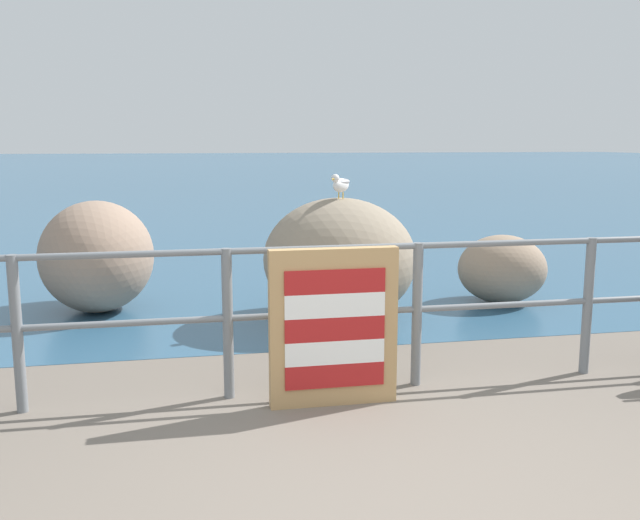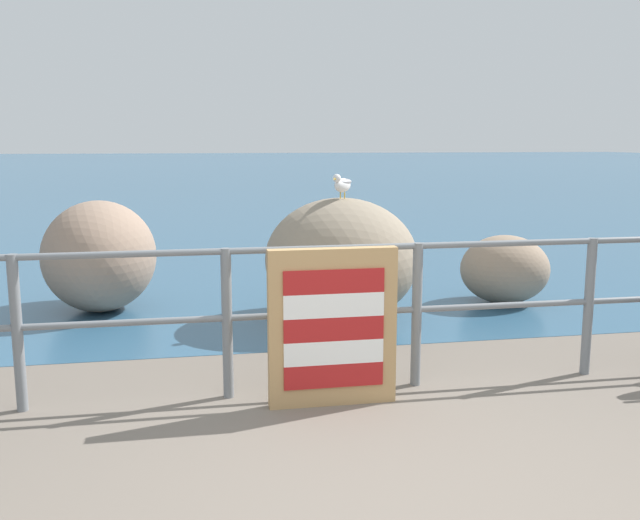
{
  "view_description": "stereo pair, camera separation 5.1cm",
  "coord_description": "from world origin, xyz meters",
  "px_view_note": "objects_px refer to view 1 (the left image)",
  "views": [
    {
      "loc": [
        -0.94,
        -2.9,
        1.72
      ],
      "look_at": [
        0.05,
        2.08,
        0.85
      ],
      "focal_mm": 39.56,
      "sensor_mm": 36.0,
      "label": 1
    },
    {
      "loc": [
        -0.89,
        -2.91,
        1.72
      ],
      "look_at": [
        0.05,
        2.08,
        0.85
      ],
      "focal_mm": 39.56,
      "sensor_mm": 36.0,
      "label": 2
    }
  ],
  "objects_px": {
    "breakwater_boulder_left": "(97,256)",
    "breakwater_boulder_right": "(502,269)",
    "breakwater_boulder_main": "(339,259)",
    "seagull": "(341,184)",
    "folded_deckchair_stack": "(334,327)"
  },
  "relations": [
    {
      "from": "breakwater_boulder_left",
      "to": "breakwater_boulder_right",
      "type": "xyz_separation_m",
      "value": [
        4.19,
        -0.45,
        -0.2
      ]
    },
    {
      "from": "breakwater_boulder_main",
      "to": "breakwater_boulder_left",
      "type": "xyz_separation_m",
      "value": [
        -2.32,
        0.82,
        -0.03
      ]
    },
    {
      "from": "breakwater_boulder_left",
      "to": "seagull",
      "type": "bearing_deg",
      "value": -21.59
    },
    {
      "from": "folded_deckchair_stack",
      "to": "breakwater_boulder_main",
      "type": "xyz_separation_m",
      "value": [
        0.53,
        2.17,
        0.07
      ]
    },
    {
      "from": "breakwater_boulder_right",
      "to": "folded_deckchair_stack",
      "type": "bearing_deg",
      "value": -133.33
    },
    {
      "from": "breakwater_boulder_left",
      "to": "breakwater_boulder_right",
      "type": "distance_m",
      "value": 4.22
    },
    {
      "from": "seagull",
      "to": "breakwater_boulder_left",
      "type": "bearing_deg",
      "value": -73.16
    },
    {
      "from": "breakwater_boulder_main",
      "to": "seagull",
      "type": "xyz_separation_m",
      "value": [
        -0.01,
        -0.1,
        0.73
      ]
    },
    {
      "from": "folded_deckchair_stack",
      "to": "breakwater_boulder_main",
      "type": "relative_size",
      "value": 0.68
    },
    {
      "from": "folded_deckchair_stack",
      "to": "breakwater_boulder_main",
      "type": "distance_m",
      "value": 2.23
    },
    {
      "from": "breakwater_boulder_main",
      "to": "breakwater_boulder_right",
      "type": "height_order",
      "value": "breakwater_boulder_main"
    },
    {
      "from": "breakwater_boulder_main",
      "to": "seagull",
      "type": "height_order",
      "value": "seagull"
    },
    {
      "from": "breakwater_boulder_main",
      "to": "breakwater_boulder_right",
      "type": "bearing_deg",
      "value": 11.21
    },
    {
      "from": "breakwater_boulder_right",
      "to": "seagull",
      "type": "relative_size",
      "value": 3.07
    },
    {
      "from": "breakwater_boulder_left",
      "to": "seagull",
      "type": "distance_m",
      "value": 2.6
    }
  ]
}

